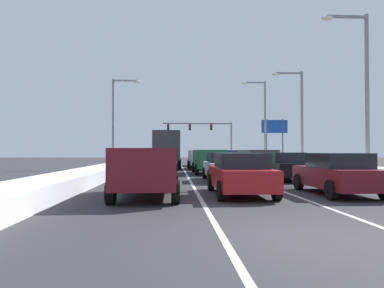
% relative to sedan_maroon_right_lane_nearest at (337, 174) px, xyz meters
% --- Properties ---
extents(ground_plane, '(132.96, 132.96, 0.00)m').
position_rel_sedan_maroon_right_lane_nearest_xyz_m(ground_plane, '(-3.37, 13.89, -0.76)').
color(ground_plane, '#333335').
extents(lane_stripe_between_right_lane_and_center_lane, '(0.14, 56.25, 0.01)m').
position_rel_sedan_maroon_right_lane_nearest_xyz_m(lane_stripe_between_right_lane_and_center_lane, '(-1.67, 19.00, -0.76)').
color(lane_stripe_between_right_lane_and_center_lane, silver).
rests_on(lane_stripe_between_right_lane_and_center_lane, ground).
extents(lane_stripe_between_center_lane_and_left_lane, '(0.14, 56.25, 0.01)m').
position_rel_sedan_maroon_right_lane_nearest_xyz_m(lane_stripe_between_center_lane_and_left_lane, '(-5.07, 19.00, -0.76)').
color(lane_stripe_between_center_lane_and_left_lane, silver).
rests_on(lane_stripe_between_center_lane_and_left_lane, ground).
extents(snow_bank_right_shoulder, '(2.06, 56.25, 0.78)m').
position_rel_sedan_maroon_right_lane_nearest_xyz_m(snow_bank_right_shoulder, '(3.63, 19.00, -0.37)').
color(snow_bank_right_shoulder, white).
rests_on(snow_bank_right_shoulder, ground).
extents(snow_bank_left_shoulder, '(1.92, 56.25, 0.63)m').
position_rel_sedan_maroon_right_lane_nearest_xyz_m(snow_bank_left_shoulder, '(-10.37, 19.00, -0.45)').
color(snow_bank_left_shoulder, white).
rests_on(snow_bank_left_shoulder, ground).
extents(sedan_maroon_right_lane_nearest, '(2.00, 4.50, 1.51)m').
position_rel_sedan_maroon_right_lane_nearest_xyz_m(sedan_maroon_right_lane_nearest, '(0.00, 0.00, 0.00)').
color(sedan_maroon_right_lane_nearest, maroon).
rests_on(sedan_maroon_right_lane_nearest, ground).
extents(sedan_black_right_lane_second, '(2.00, 4.50, 1.51)m').
position_rel_sedan_maroon_right_lane_nearest_xyz_m(sedan_black_right_lane_second, '(0.04, 6.50, 0.00)').
color(sedan_black_right_lane_second, black).
rests_on(sedan_black_right_lane_second, ground).
extents(suv_charcoal_right_lane_third, '(2.16, 4.90, 1.67)m').
position_rel_sedan_maroon_right_lane_nearest_xyz_m(suv_charcoal_right_lane_third, '(0.08, 13.13, 0.25)').
color(suv_charcoal_right_lane_third, '#38383D').
rests_on(suv_charcoal_right_lane_third, ground).
extents(sedan_tan_right_lane_fourth, '(2.00, 4.50, 1.51)m').
position_rel_sedan_maroon_right_lane_nearest_xyz_m(sedan_tan_right_lane_fourth, '(-0.02, 19.77, 0.00)').
color(sedan_tan_right_lane_fourth, '#937F60').
rests_on(sedan_tan_right_lane_fourth, ground).
extents(suv_navy_right_lane_fifth, '(2.16, 4.90, 1.67)m').
position_rel_sedan_maroon_right_lane_nearest_xyz_m(suv_navy_right_lane_fifth, '(-0.15, 25.73, 0.25)').
color(suv_navy_right_lane_fifth, navy).
rests_on(suv_navy_right_lane_fifth, ground).
extents(sedan_red_center_lane_nearest, '(2.00, 4.50, 1.51)m').
position_rel_sedan_maroon_right_lane_nearest_xyz_m(sedan_red_center_lane_nearest, '(-3.58, -0.04, 0.00)').
color(sedan_red_center_lane_nearest, maroon).
rests_on(sedan_red_center_lane_nearest, ground).
extents(sedan_white_center_lane_second, '(2.00, 4.50, 1.51)m').
position_rel_sedan_maroon_right_lane_nearest_xyz_m(sedan_white_center_lane_second, '(-3.28, 6.37, 0.00)').
color(sedan_white_center_lane_second, silver).
rests_on(sedan_white_center_lane_second, ground).
extents(suv_green_center_lane_third, '(2.16, 4.90, 1.67)m').
position_rel_sedan_maroon_right_lane_nearest_xyz_m(suv_green_center_lane_third, '(-3.49, 12.50, 0.25)').
color(suv_green_center_lane_third, '#1E5633').
rests_on(suv_green_center_lane_third, ground).
extents(suv_silver_center_lane_fourth, '(2.16, 4.90, 1.67)m').
position_rel_sedan_maroon_right_lane_nearest_xyz_m(suv_silver_center_lane_fourth, '(-3.59, 19.04, 0.25)').
color(suv_silver_center_lane_fourth, '#B7BABF').
rests_on(suv_silver_center_lane_fourth, ground).
extents(suv_gray_center_lane_fifth, '(2.16, 4.90, 1.67)m').
position_rel_sedan_maroon_right_lane_nearest_xyz_m(suv_gray_center_lane_fifth, '(-3.23, 26.25, 0.25)').
color(suv_gray_center_lane_fifth, slate).
rests_on(suv_gray_center_lane_fifth, ground).
extents(suv_maroon_left_lane_nearest, '(2.16, 4.90, 1.67)m').
position_rel_sedan_maroon_right_lane_nearest_xyz_m(suv_maroon_left_lane_nearest, '(-6.87, -0.44, 0.25)').
color(suv_maroon_left_lane_nearest, maroon).
rests_on(suv_maroon_left_lane_nearest, ground).
extents(sedan_black_left_lane_second, '(2.00, 4.50, 1.51)m').
position_rel_sedan_maroon_right_lane_nearest_xyz_m(sedan_black_left_lane_second, '(-6.82, 5.56, 0.00)').
color(sedan_black_left_lane_second, black).
rests_on(sedan_black_left_lane_second, ground).
extents(suv_charcoal_left_lane_third, '(2.16, 4.90, 1.67)m').
position_rel_sedan_maroon_right_lane_nearest_xyz_m(suv_charcoal_left_lane_third, '(-6.79, 12.70, 0.25)').
color(suv_charcoal_left_lane_third, '#38383D').
rests_on(suv_charcoal_left_lane_third, ground).
extents(box_truck_left_lane_fourth, '(2.53, 7.20, 3.36)m').
position_rel_sedan_maroon_right_lane_nearest_xyz_m(box_truck_left_lane_fourth, '(-6.57, 21.04, 1.14)').
color(box_truck_left_lane_fourth, '#937F60').
rests_on(box_truck_left_lane_fourth, ground).
extents(suv_navy_left_lane_fifth, '(2.16, 4.90, 1.67)m').
position_rel_sedan_maroon_right_lane_nearest_xyz_m(suv_navy_left_lane_fifth, '(-6.89, 29.86, 0.25)').
color(suv_navy_left_lane_fifth, navy).
rests_on(suv_navy_left_lane_fifth, ground).
extents(traffic_light_gantry, '(10.94, 0.47, 6.20)m').
position_rel_sedan_maroon_right_lane_nearest_xyz_m(traffic_light_gantry, '(-0.60, 44.56, 3.97)').
color(traffic_light_gantry, slate).
rests_on(traffic_light_gantry, ground).
extents(street_lamp_right_near, '(2.66, 0.36, 9.03)m').
position_rel_sedan_maroon_right_lane_nearest_xyz_m(street_lamp_right_near, '(4.19, 6.22, 4.58)').
color(street_lamp_right_near, gray).
rests_on(street_lamp_right_near, ground).
extents(street_lamp_right_mid, '(2.66, 0.36, 8.14)m').
position_rel_sedan_maroon_right_lane_nearest_xyz_m(street_lamp_right_mid, '(4.22, 16.45, 4.11)').
color(street_lamp_right_mid, gray).
rests_on(street_lamp_right_mid, ground).
extents(street_lamp_right_far, '(2.66, 0.36, 9.28)m').
position_rel_sedan_maroon_right_lane_nearest_xyz_m(street_lamp_right_far, '(3.79, 26.67, 4.71)').
color(street_lamp_right_far, gray).
rests_on(street_lamp_right_far, ground).
extents(street_lamp_left_mid, '(2.66, 0.36, 8.16)m').
position_rel_sedan_maroon_right_lane_nearest_xyz_m(street_lamp_left_mid, '(-11.06, 20.44, 4.12)').
color(street_lamp_left_mid, gray).
rests_on(street_lamp_left_mid, ground).
extents(roadside_sign_right, '(3.20, 0.16, 5.50)m').
position_rel_sedan_maroon_right_lane_nearest_xyz_m(roadside_sign_right, '(6.37, 31.03, 3.25)').
color(roadside_sign_right, '#59595B').
rests_on(roadside_sign_right, ground).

